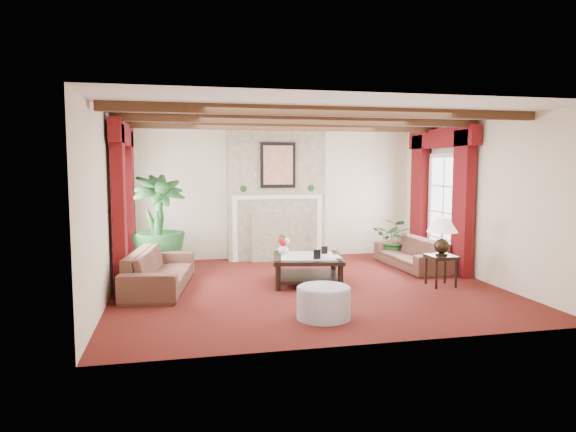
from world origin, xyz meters
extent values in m
plane|color=#450F0C|center=(0.00, 0.00, 0.00)|extent=(6.00, 6.00, 0.00)
plane|color=white|center=(0.00, 0.00, 2.70)|extent=(6.00, 6.00, 0.00)
cube|color=beige|center=(0.00, 2.75, 1.35)|extent=(6.00, 0.02, 2.70)
cube|color=beige|center=(-3.00, 0.00, 1.35)|extent=(0.02, 5.50, 2.70)
cube|color=beige|center=(3.00, 0.00, 1.35)|extent=(0.02, 5.50, 2.70)
imported|color=#380F1A|center=(-2.30, 0.34, 0.41)|extent=(2.30, 1.25, 0.82)
imported|color=#380F1A|center=(2.35, 1.04, 0.37)|extent=(1.93, 0.66, 0.74)
imported|color=black|center=(-2.36, 1.74, 0.50)|extent=(2.01, 2.35, 1.00)
imported|color=black|center=(2.33, 1.85, 0.34)|extent=(1.64, 1.64, 0.68)
cylinder|color=#9391A4|center=(-0.21, -1.73, 0.20)|extent=(0.69, 0.69, 0.40)
imported|color=silver|center=(-0.28, 0.48, 0.55)|extent=(0.20, 0.21, 0.19)
imported|color=black|center=(0.33, -0.03, 0.60)|extent=(0.22, 0.06, 0.30)
camera|label=1|loc=(-2.02, -7.86, 1.94)|focal=32.00mm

